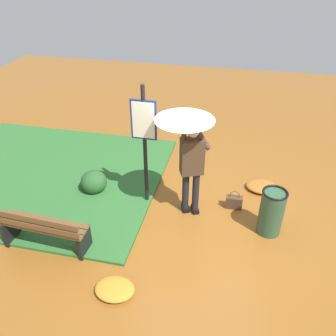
{
  "coord_description": "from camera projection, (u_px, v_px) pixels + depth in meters",
  "views": [
    {
      "loc": [
        -0.41,
        4.85,
        4.18
      ],
      "look_at": [
        0.71,
        -0.19,
        0.85
      ],
      "focal_mm": 37.74,
      "sensor_mm": 36.0,
      "label": 1
    }
  ],
  "objects": [
    {
      "name": "trash_bin",
      "position": [
        271.0,
        212.0,
        5.81
      ],
      "size": [
        0.42,
        0.42,
        0.83
      ],
      "color": "#2D5138",
      "rests_on": "ground_plane"
    },
    {
      "name": "grass_verge",
      "position": [
        46.0,
        175.0,
        7.44
      ],
      "size": [
        4.8,
        4.0,
        0.05
      ],
      "color": "#2D662D",
      "rests_on": "ground_plane"
    },
    {
      "name": "handbag",
      "position": [
        234.0,
        202.0,
        6.5
      ],
      "size": [
        0.3,
        0.15,
        0.37
      ],
      "color": "#4C3323",
      "rests_on": "ground_plane"
    },
    {
      "name": "shrub_cluster",
      "position": [
        93.0,
        182.0,
        6.89
      ],
      "size": [
        0.56,
        0.51,
        0.46
      ],
      "color": "#285628",
      "rests_on": "ground_plane"
    },
    {
      "name": "park_bench",
      "position": [
        44.0,
        229.0,
        5.48
      ],
      "size": [
        1.4,
        0.44,
        0.75
      ],
      "color": "black",
      "rests_on": "ground_plane"
    },
    {
      "name": "person_with_umbrella",
      "position": [
        188.0,
        136.0,
        5.63
      ],
      "size": [
        0.96,
        0.96,
        2.04
      ],
      "color": "black",
      "rests_on": "ground_plane"
    },
    {
      "name": "leaf_pile_by_bench",
      "position": [
        115.0,
        289.0,
        4.95
      ],
      "size": [
        0.57,
        0.46,
        0.13
      ],
      "color": "#C68428",
      "rests_on": "ground_plane"
    },
    {
      "name": "ground_plane",
      "position": [
        204.0,
        218.0,
        6.31
      ],
      "size": [
        18.0,
        18.0,
        0.0
      ],
      "primitive_type": "plane",
      "color": "brown"
    },
    {
      "name": "info_sign_post",
      "position": [
        144.0,
        134.0,
        5.94
      ],
      "size": [
        0.44,
        0.07,
        2.3
      ],
      "color": "black",
      "rests_on": "ground_plane"
    },
    {
      "name": "leaf_pile_near_person",
      "position": [
        262.0,
        186.0,
        7.01
      ],
      "size": [
        0.62,
        0.49,
        0.14
      ],
      "color": "#A86023",
      "rests_on": "ground_plane"
    }
  ]
}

